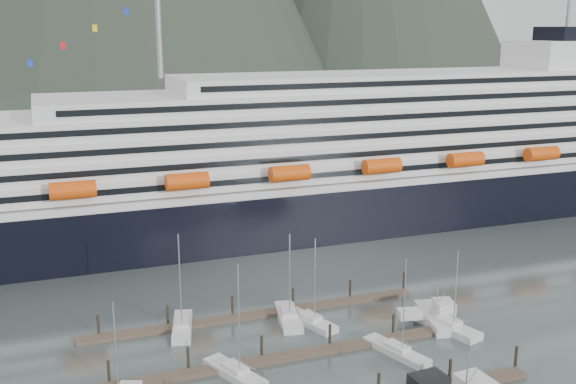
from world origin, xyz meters
name	(u,v)px	position (x,y,z in m)	size (l,w,h in m)	color
ground	(336,363)	(0.00, 0.00, 0.00)	(1600.00, 1600.00, 0.00)	#4C5A5A
cruise_ship	(360,163)	(30.03, 54.94, 12.04)	(210.00, 30.40, 50.30)	black
dock_mid	(289,356)	(-4.93, 3.05, 0.31)	(48.18, 2.28, 3.20)	#49392F
dock_far	(256,314)	(-4.93, 16.05, 0.31)	(48.18, 2.28, 3.20)	#49392F
sailboat_b	(235,373)	(-12.27, 1.00, 0.42)	(5.72, 9.44, 14.30)	silver
sailboat_c	(310,321)	(1.17, 11.05, 0.41)	(5.29, 9.07, 12.78)	silver
sailboat_d	(396,351)	(7.84, -0.64, 0.40)	(5.06, 9.71, 12.95)	silver
sailboat_e	(182,327)	(-15.43, 15.32, 0.42)	(4.55, 9.59, 14.02)	silver
sailboat_f	(289,318)	(-1.14, 13.22, 0.42)	(4.50, 9.65, 13.12)	silver
sailboat_h	(448,327)	(17.59, 3.00, 0.42)	(5.44, 9.89, 11.77)	silver
trawler_e	(435,316)	(17.40, 5.75, 0.84)	(8.08, 10.36, 6.39)	silver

